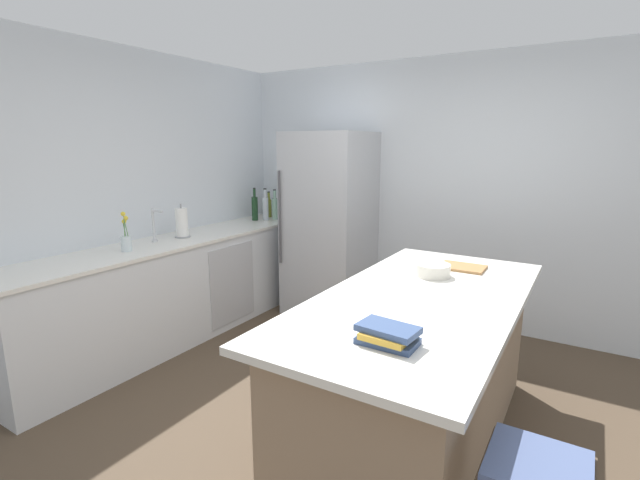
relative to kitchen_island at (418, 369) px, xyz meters
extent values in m
plane|color=#4C3D2D|center=(-0.33, -0.20, -0.47)|extent=(7.20, 7.20, 0.00)
cube|color=silver|center=(-0.33, 2.05, 0.83)|extent=(6.00, 0.10, 2.60)
cube|color=silver|center=(-2.78, -0.20, 0.83)|extent=(0.10, 6.00, 2.60)
cube|color=silver|center=(-2.42, 0.31, -0.02)|extent=(0.61, 3.17, 0.90)
cube|color=silver|center=(-2.42, 0.31, 0.45)|extent=(0.64, 3.20, 0.03)
cube|color=#B2B5BA|center=(-2.11, 0.71, -0.02)|extent=(0.01, 0.60, 0.76)
cube|color=#8E755B|center=(0.00, 0.00, -0.03)|extent=(0.88, 1.99, 0.88)
cube|color=silver|center=(0.00, 0.00, 0.44)|extent=(1.04, 2.19, 0.04)
cube|color=#B7BABF|center=(-1.57, 1.63, 0.48)|extent=(0.80, 0.74, 1.90)
cylinder|color=#4C4C51|center=(-1.93, 1.24, 0.58)|extent=(0.02, 0.02, 0.95)
cube|color=#473828|center=(0.72, -0.81, 0.16)|extent=(0.36, 0.36, 0.04)
cube|color=#47567F|center=(0.72, -0.81, 0.19)|extent=(0.34, 0.34, 0.03)
cylinder|color=silver|center=(-2.48, 0.14, 0.47)|extent=(0.05, 0.05, 0.02)
cylinder|color=silver|center=(-2.48, 0.14, 0.62)|extent=(0.02, 0.02, 0.28)
cylinder|color=silver|center=(-2.42, 0.14, 0.74)|extent=(0.14, 0.02, 0.02)
cylinder|color=silver|center=(-2.39, -0.21, 0.52)|extent=(0.08, 0.08, 0.12)
cylinder|color=#4C7F3D|center=(-2.40, -0.20, 0.61)|extent=(0.01, 0.03, 0.19)
sphere|color=yellow|center=(-2.40, -0.20, 0.70)|extent=(0.04, 0.04, 0.04)
cylinder|color=#4C7F3D|center=(-2.39, -0.21, 0.64)|extent=(0.01, 0.02, 0.26)
sphere|color=yellow|center=(-2.39, -0.21, 0.77)|extent=(0.04, 0.04, 0.04)
cylinder|color=#4C7F3D|center=(-2.37, -0.21, 0.62)|extent=(0.01, 0.04, 0.22)
sphere|color=yellow|center=(-2.37, -0.21, 0.73)|extent=(0.04, 0.04, 0.04)
cylinder|color=gray|center=(-2.44, 0.42, 0.47)|extent=(0.14, 0.14, 0.01)
cylinder|color=white|center=(-2.44, 0.42, 0.60)|extent=(0.11, 0.11, 0.26)
cylinder|color=gray|center=(-2.44, 0.42, 0.75)|extent=(0.02, 0.02, 0.04)
cylinder|color=olive|center=(-2.49, 1.79, 0.57)|extent=(0.06, 0.06, 0.21)
cylinder|color=olive|center=(-2.49, 1.79, 0.71)|extent=(0.03, 0.03, 0.08)
cylinder|color=black|center=(-2.49, 1.79, 0.76)|extent=(0.03, 0.03, 0.01)
cylinder|color=#8CB79E|center=(-2.34, 1.70, 0.58)|extent=(0.07, 0.07, 0.24)
cylinder|color=#8CB79E|center=(-2.34, 1.70, 0.75)|extent=(0.03, 0.03, 0.09)
cylinder|color=black|center=(-2.34, 1.70, 0.80)|extent=(0.03, 0.03, 0.01)
cylinder|color=silver|center=(-2.40, 1.61, 0.59)|extent=(0.07, 0.07, 0.26)
cylinder|color=silver|center=(-2.40, 1.61, 0.76)|extent=(0.03, 0.03, 0.09)
cylinder|color=black|center=(-2.40, 1.61, 0.82)|extent=(0.03, 0.03, 0.01)
cylinder|color=#19381E|center=(-2.49, 1.52, 0.60)|extent=(0.07, 0.07, 0.27)
cylinder|color=#19381E|center=(-2.49, 1.52, 0.77)|extent=(0.03, 0.03, 0.09)
cylinder|color=black|center=(-2.49, 1.52, 0.83)|extent=(0.03, 0.03, 0.01)
cube|color=#334770|center=(0.09, -0.69, 0.47)|extent=(0.25, 0.16, 0.03)
cube|color=gold|center=(0.09, -0.69, 0.50)|extent=(0.21, 0.19, 0.03)
cube|color=#334770|center=(0.09, -0.69, 0.53)|extent=(0.27, 0.18, 0.03)
cylinder|color=silver|center=(-0.07, 0.42, 0.50)|extent=(0.22, 0.22, 0.08)
cube|color=#9E7042|center=(0.05, 0.71, 0.46)|extent=(0.30, 0.23, 0.02)
camera|label=1|loc=(0.78, -2.38, 1.30)|focal=25.11mm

